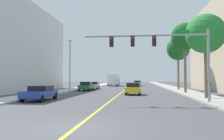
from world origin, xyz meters
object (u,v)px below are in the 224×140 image
palm_far (178,49)px  delivery_truck (113,80)px  car_white (93,85)px  traffic_signal_mast (163,47)px  car_green (86,86)px  car_blue (40,93)px  car_silver (137,83)px  car_yellow (133,89)px  palm_mid (185,37)px  street_lamp (70,62)px  pedestrian (209,89)px  palm_near (205,34)px

palm_far → delivery_truck: size_ratio=1.15×
car_white → delivery_truck: (1.70, 18.98, 0.89)m
traffic_signal_mast → car_white: traffic_signal_mast is taller
car_green → car_blue: car_green is taller
car_silver → delivery_truck: delivery_truck is taller
car_yellow → car_blue: size_ratio=0.91×
palm_far → car_yellow: palm_far is taller
palm_mid → car_blue: (-14.60, -11.59, -6.65)m
traffic_signal_mast → street_lamp: street_lamp is taller
palm_mid → pedestrian: palm_mid is taller
street_lamp → car_silver: bearing=69.0°
car_green → palm_mid: bearing=157.3°
car_green → car_blue: bearing=88.7°
car_white → car_blue: (-0.22, -23.31, -0.02)m
palm_far → car_silver: 22.73m
street_lamp → palm_far: (16.85, 5.13, 2.41)m
car_yellow → car_blue: bearing=-131.1°
palm_mid → delivery_truck: (-12.68, 30.70, -5.73)m
palm_far → delivery_truck: (-13.16, 22.13, -5.19)m
car_yellow → car_green: (-7.70, 8.69, 0.01)m
car_silver → car_yellow: car_yellow is taller
car_yellow → delivery_truck: (-6.03, 33.54, 0.88)m
car_silver → car_green: car_green is taller
palm_near → street_lamp: bearing=144.2°
palm_mid → car_green: (-14.34, 5.86, -6.60)m
street_lamp → palm_mid: size_ratio=0.85×
palm_near → palm_far: palm_far is taller
street_lamp → car_white: street_lamp is taller
palm_near → car_silver: (-6.73, 37.93, -5.39)m
traffic_signal_mast → car_blue: traffic_signal_mast is taller
palm_near → delivery_truck: size_ratio=1.06×
palm_near → car_silver: size_ratio=2.00×
car_white → car_silver: car_silver is taller
palm_near → palm_far: (0.19, 17.14, 0.67)m
car_silver → delivery_truck: 6.45m
car_white → pedestrian: 25.34m
car_white → delivery_truck: size_ratio=0.53×
palm_mid → pedestrian: size_ratio=5.23×
car_white → car_yellow: bearing=116.7°
car_white → car_yellow: (7.73, -14.55, 0.01)m
traffic_signal_mast → delivery_truck: size_ratio=1.33×
street_lamp → delivery_truck: 27.65m
street_lamp → car_white: size_ratio=1.93×
car_yellow → car_blue: car_yellow is taller
palm_mid → delivery_truck: bearing=112.4°
car_blue → car_silver: bearing=-101.1°
traffic_signal_mast → palm_far: 21.74m
traffic_signal_mast → car_silver: (-2.41, 41.91, -3.66)m
street_lamp → car_green: (2.02, 2.42, -3.66)m
palm_far → car_white: palm_far is taller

